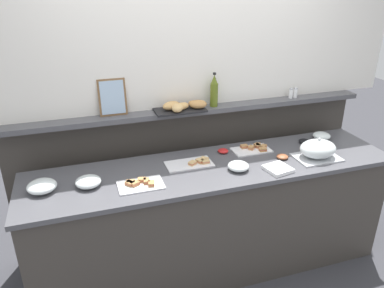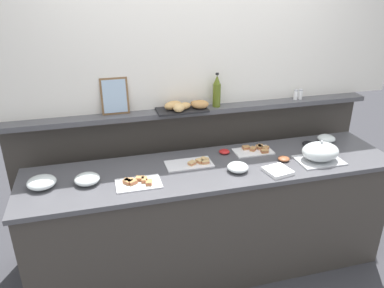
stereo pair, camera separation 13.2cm
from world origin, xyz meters
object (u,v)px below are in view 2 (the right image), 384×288
object	(u,v)px
serving_cloche	(320,152)
salt_shaker	(296,95)
sandwich_platter_front	(255,150)
glass_bowl_extra	(238,168)
sandwich_platter_side	(138,183)
pepper_shaker	(300,94)
sandwich_platter_rear	(192,163)
condiment_bowl_cream	(224,152)
olive_oil_bottle	(217,92)
napkin_stack	(278,171)
framed_picture	(115,96)
glass_bowl_large	(87,179)
bread_basket	(185,106)
condiment_bowl_red	(284,159)
condiment_bowl_teal	(308,144)
glass_bowl_small	(326,139)
glass_bowl_medium	(42,183)

from	to	relation	value
serving_cloche	salt_shaker	distance (m)	0.63
sandwich_platter_front	glass_bowl_extra	size ratio (longest dim) A/B	1.99
sandwich_platter_side	glass_bowl_extra	world-z (taller)	glass_bowl_extra
pepper_shaker	sandwich_platter_front	bearing A→B (deg)	-151.99
pepper_shaker	sandwich_platter_rear	bearing A→B (deg)	-161.12
condiment_bowl_cream	serving_cloche	bearing A→B (deg)	-26.03
olive_oil_bottle	salt_shaker	distance (m)	0.72
glass_bowl_extra	napkin_stack	size ratio (longest dim) A/B	0.91
glass_bowl_extra	framed_picture	world-z (taller)	framed_picture
sandwich_platter_rear	napkin_stack	xyz separation A→B (m)	(0.56, -0.28, 0.00)
condiment_bowl_cream	napkin_stack	bearing A→B (deg)	-57.06
sandwich_platter_side	olive_oil_bottle	world-z (taller)	olive_oil_bottle
condiment_bowl_cream	napkin_stack	world-z (taller)	condiment_bowl_cream
glass_bowl_large	sandwich_platter_rear	bearing A→B (deg)	6.55
olive_oil_bottle	bread_basket	distance (m)	0.29
glass_bowl_extra	napkin_stack	xyz separation A→B (m)	(0.27, -0.10, -0.01)
sandwich_platter_side	condiment_bowl_red	world-z (taller)	sandwich_platter_side
pepper_shaker	salt_shaker	bearing A→B (deg)	180.00
condiment_bowl_cream	sandwich_platter_front	bearing A→B (deg)	-7.44
glass_bowl_large	condiment_bowl_teal	distance (m)	1.78
framed_picture	condiment_bowl_cream	bearing A→B (deg)	-19.36
condiment_bowl_teal	sandwich_platter_front	bearing A→B (deg)	179.33
olive_oil_bottle	framed_picture	size ratio (longest dim) A/B	0.99
serving_cloche	condiment_bowl_teal	bearing A→B (deg)	75.38
glass_bowl_extra	bread_basket	world-z (taller)	bread_basket
bread_basket	glass_bowl_small	bearing A→B (deg)	-10.31
sandwich_platter_side	glass_bowl_medium	size ratio (longest dim) A/B	1.60
glass_bowl_extra	sandwich_platter_front	bearing A→B (deg)	46.86
condiment_bowl_cream	condiment_bowl_red	size ratio (longest dim) A/B	0.95
glass_bowl_small	bread_basket	distance (m)	1.24
pepper_shaker	glass_bowl_small	bearing A→B (deg)	-59.78
condiment_bowl_teal	condiment_bowl_cream	bearing A→B (deg)	176.98
glass_bowl_medium	condiment_bowl_cream	bearing A→B (deg)	7.73
condiment_bowl_cream	bread_basket	distance (m)	0.47
pepper_shaker	bread_basket	bearing A→B (deg)	-178.07
pepper_shaker	bread_basket	xyz separation A→B (m)	(-1.03, -0.03, -0.01)
sandwich_platter_rear	napkin_stack	size ratio (longest dim) A/B	2.05
glass_bowl_medium	framed_picture	size ratio (longest dim) A/B	0.68
glass_bowl_large	olive_oil_bottle	xyz separation A→B (m)	(1.06, 0.45, 0.40)
serving_cloche	glass_bowl_large	bearing A→B (deg)	176.36
glass_bowl_medium	salt_shaker	world-z (taller)	salt_shaker
glass_bowl_small	condiment_bowl_red	world-z (taller)	glass_bowl_small
condiment_bowl_cream	sandwich_platter_side	bearing A→B (deg)	-157.01
condiment_bowl_teal	glass_bowl_medium	bearing A→B (deg)	-176.00
glass_bowl_large	bread_basket	bearing A→B (deg)	27.77
condiment_bowl_red	sandwich_platter_rear	bearing A→B (deg)	170.31
glass_bowl_small	glass_bowl_extra	bearing A→B (deg)	-161.92
glass_bowl_small	serving_cloche	bearing A→B (deg)	-130.18
sandwich_platter_side	glass_bowl_small	bearing A→B (deg)	10.44
napkin_stack	framed_picture	bearing A→B (deg)	147.17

